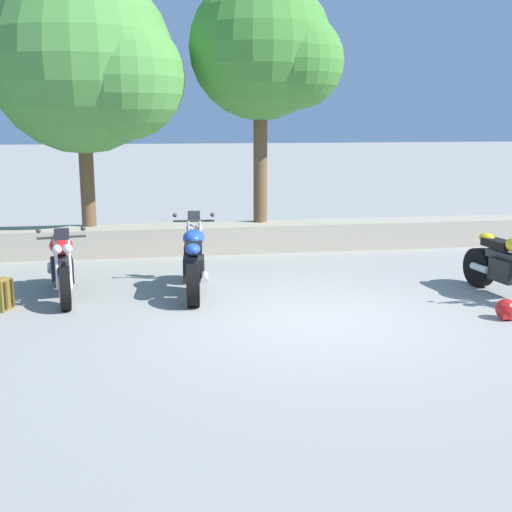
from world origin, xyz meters
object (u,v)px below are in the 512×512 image
Objects in this scene: motorcycle_yellow_far_right at (510,266)px; rider_backpack at (2,293)px; motorcycle_blue_centre at (194,262)px; leafy_tree_mid_left at (90,64)px; motorcycle_red_near_left at (62,266)px; leafy_tree_mid_right at (268,51)px; rider_helmet at (506,310)px.

motorcycle_yellow_far_right is 7.41m from rider_backpack.
leafy_tree_mid_left is at bearing 117.10° from motorcycle_blue_centre.
rider_backpack is at bearing -144.74° from motorcycle_red_near_left.
motorcycle_blue_centre is 5.06m from leafy_tree_mid_right.
motorcycle_blue_centre reaches higher than rider_backpack.
motorcycle_red_near_left is at bearing -138.78° from leafy_tree_mid_right.
rider_backpack is 0.10× the size of leafy_tree_mid_left.
rider_backpack is (-0.77, -0.54, -0.24)m from motorcycle_red_near_left.
leafy_tree_mid_right is (3.70, 3.24, 3.44)m from motorcycle_red_near_left.
rider_helmet is 0.06× the size of leafy_tree_mid_left.
motorcycle_yellow_far_right is 4.39× the size of rider_backpack.
motorcycle_yellow_far_right is at bearing -9.33° from motorcycle_red_near_left.
motorcycle_yellow_far_right is 7.36× the size of rider_helmet.
leafy_tree_mid_left reaches higher than motorcycle_yellow_far_right.
leafy_tree_mid_left is at bearing -179.81° from leafy_tree_mid_right.
motorcycle_blue_centre is at bearing -117.79° from leafy_tree_mid_right.
motorcycle_blue_centre reaches higher than rider_helmet.
motorcycle_blue_centre is 4.54m from rider_helmet.
motorcycle_blue_centre is 4.84m from leafy_tree_mid_left.
leafy_tree_mid_left is at bearing 145.66° from motorcycle_yellow_far_right.
leafy_tree_mid_right is (-2.31, 5.33, 3.79)m from rider_helmet.
motorcycle_blue_centre is 1.00× the size of motorcycle_yellow_far_right.
rider_backpack is at bearing -169.64° from motorcycle_blue_centre.
rider_helmet is at bearing -42.91° from leafy_tree_mid_left.
motorcycle_red_near_left is 1.00× the size of motorcycle_yellow_far_right.
leafy_tree_mid_left reaches higher than rider_backpack.
leafy_tree_mid_right is (4.47, 3.78, 3.68)m from rider_backpack.
motorcycle_red_near_left is 0.97m from rider_backpack.
rider_helmet is 6.93m from leafy_tree_mid_right.
motorcycle_red_near_left is 4.38× the size of rider_backpack.
motorcycle_red_near_left is 0.42× the size of leafy_tree_mid_left.
rider_backpack is (-2.74, -0.50, -0.24)m from motorcycle_blue_centre.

